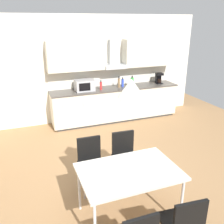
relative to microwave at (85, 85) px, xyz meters
The scene contains 16 objects.
ground_plane 2.80m from the microwave, 98.79° to the right, with size 9.41×8.65×0.02m, color #9E754C.
wall_back 0.64m from the microwave, 136.73° to the left, with size 7.53×0.10×2.77m, color silver.
kitchen_counter 1.05m from the microwave, ahead, with size 3.51×0.67×0.91m.
backsplash_tile 0.92m from the microwave, 19.79° to the left, with size 3.49×0.02×0.46m, color silver.
upper_wall_cabinets 1.14m from the microwave, 10.15° to the left, with size 3.49×0.40×0.74m.
microwave is the anchor object (origin of this frame).
coffee_maker 2.20m from the microwave, ahead, with size 0.18×0.19×0.30m.
bottle_blue 1.08m from the microwave, ahead, with size 0.07×0.07×0.25m.
bottle_brown 0.95m from the microwave, ahead, with size 0.06×0.06×0.30m.
bottle_red 0.43m from the microwave, ahead, with size 0.06×0.06×0.25m.
bottle_green 1.33m from the microwave, ahead, with size 0.08×0.08×0.29m.
dining_table 3.55m from the microwave, 95.64° to the right, with size 1.31×0.88×0.75m.
chair_far_left 2.82m from the microwave, 103.34° to the right, with size 0.42×0.42×0.87m.
chair_far_right 2.74m from the microwave, 90.99° to the right, with size 0.42×0.42×0.87m.
chair_near_right 4.37m from the microwave, 90.78° to the right, with size 0.44×0.44×0.87m.
pendant_lamp 3.62m from the microwave, 95.64° to the right, with size 0.32×0.32×0.22m, color silver.
Camera 1 is at (-1.16, -3.50, 2.60)m, focal length 40.00 mm.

